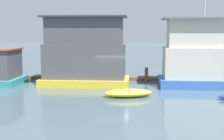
{
  "coord_description": "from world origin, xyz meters",
  "views": [
    {
      "loc": [
        1.87,
        -24.57,
        4.29
      ],
      "look_at": [
        0.0,
        -1.0,
        1.4
      ],
      "focal_mm": 50.0,
      "sensor_mm": 36.0,
      "label": 1
    }
  ],
  "objects_px": {
    "houseboat_yellow": "(85,53)",
    "dinghy_yellow": "(128,93)",
    "mooring_post_far_left": "(146,75)",
    "mooring_post_centre": "(46,72)",
    "mooring_post_near_left": "(20,72)",
    "houseboat_blue": "(204,56)"
  },
  "relations": [
    {
      "from": "houseboat_yellow",
      "to": "dinghy_yellow",
      "type": "bearing_deg",
      "value": -51.14
    },
    {
      "from": "dinghy_yellow",
      "to": "mooring_post_far_left",
      "type": "xyz_separation_m",
      "value": [
        1.4,
        6.62,
        0.34
      ]
    },
    {
      "from": "mooring_post_far_left",
      "to": "mooring_post_centre",
      "type": "distance_m",
      "value": 8.92
    },
    {
      "from": "mooring_post_near_left",
      "to": "dinghy_yellow",
      "type": "bearing_deg",
      "value": -33.73
    },
    {
      "from": "houseboat_blue",
      "to": "mooring_post_centre",
      "type": "height_order",
      "value": "houseboat_blue"
    },
    {
      "from": "houseboat_blue",
      "to": "dinghy_yellow",
      "type": "bearing_deg",
      "value": -142.54
    },
    {
      "from": "houseboat_blue",
      "to": "mooring_post_near_left",
      "type": "bearing_deg",
      "value": 172.21
    },
    {
      "from": "mooring_post_centre",
      "to": "mooring_post_near_left",
      "type": "bearing_deg",
      "value": 180.0
    },
    {
      "from": "mooring_post_far_left",
      "to": "mooring_post_centre",
      "type": "xyz_separation_m",
      "value": [
        -8.92,
        0.0,
        0.11
      ]
    },
    {
      "from": "dinghy_yellow",
      "to": "mooring_post_far_left",
      "type": "relative_size",
      "value": 2.82
    },
    {
      "from": "dinghy_yellow",
      "to": "mooring_post_near_left",
      "type": "relative_size",
      "value": 2.52
    },
    {
      "from": "mooring_post_near_left",
      "to": "mooring_post_centre",
      "type": "bearing_deg",
      "value": 0.0
    },
    {
      "from": "dinghy_yellow",
      "to": "mooring_post_near_left",
      "type": "bearing_deg",
      "value": 146.27
    },
    {
      "from": "houseboat_yellow",
      "to": "dinghy_yellow",
      "type": "xyz_separation_m",
      "value": [
        3.63,
        -4.51,
        -2.31
      ]
    },
    {
      "from": "dinghy_yellow",
      "to": "mooring_post_centre",
      "type": "distance_m",
      "value": 10.03
    },
    {
      "from": "dinghy_yellow",
      "to": "mooring_post_far_left",
      "type": "distance_m",
      "value": 6.78
    },
    {
      "from": "dinghy_yellow",
      "to": "mooring_post_near_left",
      "type": "distance_m",
      "value": 11.93
    },
    {
      "from": "houseboat_yellow",
      "to": "mooring_post_centre",
      "type": "bearing_deg",
      "value": 151.47
    },
    {
      "from": "houseboat_yellow",
      "to": "houseboat_blue",
      "type": "xyz_separation_m",
      "value": [
        9.46,
        -0.04,
        -0.16
      ]
    },
    {
      "from": "mooring_post_far_left",
      "to": "dinghy_yellow",
      "type": "bearing_deg",
      "value": -101.98
    },
    {
      "from": "dinghy_yellow",
      "to": "mooring_post_far_left",
      "type": "bearing_deg",
      "value": 78.02
    },
    {
      "from": "mooring_post_near_left",
      "to": "houseboat_blue",
      "type": "bearing_deg",
      "value": -7.79
    }
  ]
}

